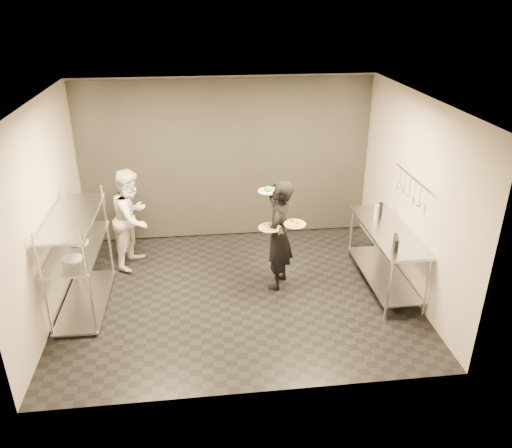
{
  "coord_description": "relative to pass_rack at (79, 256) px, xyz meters",
  "views": [
    {
      "loc": [
        -0.47,
        -6.17,
        4.03
      ],
      "look_at": [
        0.27,
        0.02,
        1.1
      ],
      "focal_mm": 35.0,
      "sensor_mm": 36.0,
      "label": 1
    }
  ],
  "objects": [
    {
      "name": "bottle_dark",
      "position": [
        4.37,
        0.48,
        0.26
      ],
      "size": [
        0.06,
        0.06,
        0.22
      ],
      "primitive_type": "cylinder",
      "color": "black",
      "rests_on": "prep_counter"
    },
    {
      "name": "pizza_plate_near",
      "position": [
        2.62,
        0.03,
        0.27
      ],
      "size": [
        0.32,
        0.32,
        0.05
      ],
      "color": "silver",
      "rests_on": "waiter"
    },
    {
      "name": "salad_plate",
      "position": [
        2.66,
        0.53,
        0.63
      ],
      "size": [
        0.3,
        0.3,
        0.07
      ],
      "color": "silver",
      "rests_on": "waiter"
    },
    {
      "name": "bottle_clear",
      "position": [
        4.4,
        0.55,
        0.24
      ],
      "size": [
        0.06,
        0.06,
        0.19
      ],
      "primitive_type": "cylinder",
      "color": "#909D90",
      "rests_on": "prep_counter"
    },
    {
      "name": "bottle_green",
      "position": [
        4.26,
        0.35,
        0.27
      ],
      "size": [
        0.07,
        0.07,
        0.24
      ],
      "primitive_type": "cylinder",
      "color": "#909D90",
      "rests_on": "prep_counter"
    },
    {
      "name": "waiter",
      "position": [
        2.77,
        0.18,
        0.06
      ],
      "size": [
        0.61,
        0.72,
        1.66
      ],
      "primitive_type": "imported",
      "rotation": [
        0.0,
        0.0,
        -2.0
      ],
      "color": "black",
      "rests_on": "ground"
    },
    {
      "name": "pizza_plate_far",
      "position": [
        2.96,
        -0.0,
        0.32
      ],
      "size": [
        0.31,
        0.31,
        0.05
      ],
      "color": "silver",
      "rests_on": "waiter"
    },
    {
      "name": "pos_monitor",
      "position": [
        4.21,
        -0.58,
        0.24
      ],
      "size": [
        0.12,
        0.25,
        0.17
      ],
      "primitive_type": "cube",
      "rotation": [
        0.0,
        0.0,
        -0.3
      ],
      "color": "black",
      "rests_on": "prep_counter"
    },
    {
      "name": "prep_counter",
      "position": [
        4.33,
        0.0,
        -0.14
      ],
      "size": [
        0.6,
        1.8,
        0.92
      ],
      "color": "silver",
      "rests_on": "ground"
    },
    {
      "name": "room_shell",
      "position": [
        2.15,
        1.18,
        0.63
      ],
      "size": [
        5.0,
        4.0,
        2.8
      ],
      "color": "black",
      "rests_on": "ground"
    },
    {
      "name": "chef",
      "position": [
        0.6,
        1.1,
        0.03
      ],
      "size": [
        0.84,
        0.94,
        1.6
      ],
      "primitive_type": "imported",
      "rotation": [
        0.0,
        0.0,
        1.22
      ],
      "color": "silver",
      "rests_on": "ground"
    },
    {
      "name": "pass_rack",
      "position": [
        0.0,
        0.0,
        0.0
      ],
      "size": [
        0.6,
        1.6,
        1.5
      ],
      "color": "silver",
      "rests_on": "ground"
    },
    {
      "name": "utensil_rail",
      "position": [
        4.58,
        0.0,
        0.78
      ],
      "size": [
        0.07,
        1.2,
        0.31
      ],
      "color": "silver",
      "rests_on": "room_shell"
    }
  ]
}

